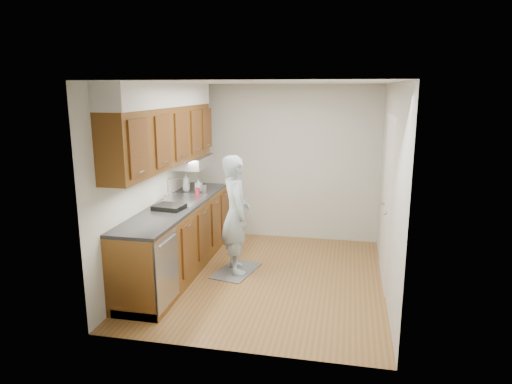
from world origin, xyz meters
The scene contains 15 objects.
floor centered at (0.00, 0.00, 0.00)m, with size 3.50×3.50×0.00m, color brown.
ceiling centered at (0.00, 0.00, 2.50)m, with size 3.50×3.50×0.00m, color white.
wall_left centered at (-1.50, 0.00, 1.25)m, with size 0.02×3.50×2.50m, color #B7B7AC.
wall_right centered at (1.50, 0.00, 1.25)m, with size 0.02×3.50×2.50m, color #B7B7AC.
wall_back centered at (0.00, 1.75, 1.25)m, with size 3.00×0.02×2.50m, color #B7B7AC.
counter centered at (-1.20, 0.00, 0.49)m, with size 0.64×2.80×1.30m.
upper_cabinets centered at (-1.33, 0.05, 1.95)m, with size 0.47×2.80×1.21m.
closet_door centered at (1.49, 0.30, 1.02)m, with size 0.02×1.22×2.05m, color white.
floor_mat centered at (-0.43, 0.14, 0.01)m, with size 0.44×0.75×0.01m, color slate.
person centered at (-0.43, 0.14, 0.91)m, with size 0.63×0.42×1.79m, color #99AFBA.
soap_bottle_a centered at (-1.35, 0.78, 1.08)m, with size 0.11×0.11×0.29m, color silver.
soap_bottle_b centered at (-1.16, 0.80, 1.03)m, with size 0.08×0.09×0.19m, color silver.
soda_can centered at (-1.08, 0.52, 1.00)m, with size 0.06×0.06×0.11m, color #B41E36.
steel_can centered at (-1.05, 0.71, 1.00)m, with size 0.06×0.06×0.11m, color #A5A5AA.
dish_rack centered at (-1.20, -0.26, 0.97)m, with size 0.36×0.30×0.06m, color black.
Camera 1 is at (1.00, -5.50, 2.43)m, focal length 32.00 mm.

